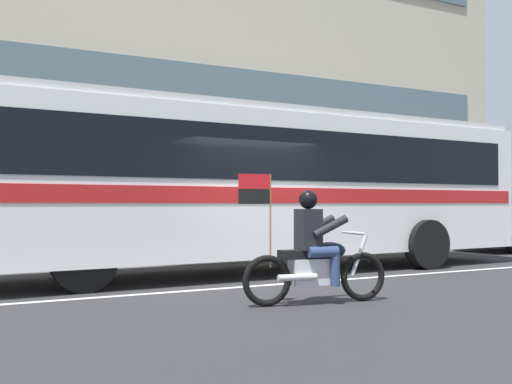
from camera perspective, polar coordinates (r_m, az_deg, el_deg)
ground_plane at (r=11.15m, az=0.01°, el=-8.18°), size 60.00×60.00×0.00m
sidewalk_curb at (r=15.78m, az=-8.98°, el=-5.80°), size 28.00×3.80×0.15m
lane_center_stripe at (r=10.63m, az=1.58°, el=-8.50°), size 26.60×0.14×0.01m
office_building_facade at (r=18.71m, az=-11.38°, el=15.89°), size 28.00×0.89×13.65m
transit_bus at (r=12.49m, az=0.40°, el=1.24°), size 12.32×3.03×3.22m
motorcycle_with_rider at (r=8.62m, az=5.40°, el=-5.81°), size 2.17×0.70×1.78m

